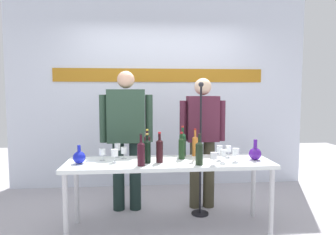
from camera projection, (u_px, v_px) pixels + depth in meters
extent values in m
plane|color=#A4A0A7|center=(169.00, 229.00, 3.17)|extent=(10.00, 10.00, 0.00)
cube|color=silver|center=(160.00, 88.00, 4.60)|extent=(4.51, 0.10, 3.00)
cube|color=#B5741B|center=(160.00, 75.00, 4.53)|extent=(3.15, 0.01, 0.20)
cube|color=white|center=(169.00, 163.00, 3.11)|extent=(2.12, 0.59, 0.04)
cylinder|color=silver|center=(66.00, 209.00, 2.81)|extent=(0.05, 0.05, 0.69)
cylinder|color=silver|center=(271.00, 202.00, 2.99)|extent=(0.05, 0.05, 0.69)
cylinder|color=silver|center=(77.00, 192.00, 3.29)|extent=(0.05, 0.05, 0.69)
cylinder|color=silver|center=(253.00, 187.00, 3.47)|extent=(0.05, 0.05, 0.69)
sphere|color=#1620B5|center=(79.00, 157.00, 3.00)|extent=(0.12, 0.12, 0.12)
cylinder|color=#1620B5|center=(79.00, 149.00, 2.99)|extent=(0.03, 0.03, 0.07)
sphere|color=#4A198C|center=(255.00, 154.00, 3.16)|extent=(0.13, 0.13, 0.13)
cylinder|color=#4A198C|center=(255.00, 144.00, 3.15)|extent=(0.04, 0.04, 0.10)
cylinder|color=black|center=(119.00, 176.00, 3.66)|extent=(0.14, 0.14, 0.84)
cylinder|color=black|center=(135.00, 176.00, 3.68)|extent=(0.14, 0.14, 0.84)
cube|color=#2D4736|center=(126.00, 116.00, 3.61)|extent=(0.45, 0.22, 0.64)
cylinder|color=#2D4736|center=(103.00, 119.00, 3.59)|extent=(0.09, 0.09, 0.57)
cylinder|color=#2D4736|center=(149.00, 118.00, 3.64)|extent=(0.09, 0.09, 0.57)
sphere|color=#E2AB8D|center=(126.00, 80.00, 3.57)|extent=(0.21, 0.21, 0.21)
cylinder|color=#3A3625|center=(195.00, 174.00, 3.75)|extent=(0.14, 0.14, 0.84)
cylinder|color=#3A3625|center=(209.00, 174.00, 3.76)|extent=(0.14, 0.14, 0.84)
cube|color=#512032|center=(203.00, 119.00, 3.70)|extent=(0.38, 0.22, 0.56)
cylinder|color=#512032|center=(183.00, 121.00, 3.68)|extent=(0.09, 0.09, 0.50)
cylinder|color=#512032|center=(222.00, 121.00, 3.72)|extent=(0.09, 0.09, 0.50)
sphere|color=beige|center=(203.00, 87.00, 3.66)|extent=(0.21, 0.21, 0.21)
cylinder|color=black|center=(147.00, 148.00, 3.19)|extent=(0.07, 0.07, 0.24)
cone|color=black|center=(147.00, 136.00, 3.18)|extent=(0.07, 0.07, 0.03)
cylinder|color=black|center=(147.00, 134.00, 3.18)|extent=(0.02, 0.02, 0.07)
cylinder|color=gold|center=(147.00, 130.00, 3.18)|extent=(0.03, 0.03, 0.02)
cylinder|color=#184026|center=(183.00, 146.00, 3.34)|extent=(0.07, 0.07, 0.24)
cone|color=#184026|center=(183.00, 134.00, 3.33)|extent=(0.07, 0.07, 0.03)
cylinder|color=#184026|center=(183.00, 131.00, 3.33)|extent=(0.03, 0.03, 0.09)
cylinder|color=#AC251B|center=(183.00, 127.00, 3.32)|extent=(0.03, 0.03, 0.02)
cylinder|color=black|center=(160.00, 152.00, 3.05)|extent=(0.07, 0.07, 0.22)
cone|color=black|center=(159.00, 140.00, 3.04)|extent=(0.07, 0.07, 0.03)
cylinder|color=black|center=(159.00, 137.00, 3.03)|extent=(0.03, 0.03, 0.08)
cylinder|color=red|center=(159.00, 133.00, 3.03)|extent=(0.03, 0.03, 0.02)
cylinder|color=#173116|center=(182.00, 149.00, 3.20)|extent=(0.07, 0.07, 0.21)
cone|color=#173116|center=(182.00, 139.00, 3.19)|extent=(0.07, 0.07, 0.03)
cylinder|color=#173116|center=(182.00, 137.00, 3.19)|extent=(0.02, 0.02, 0.07)
cylinder|color=#AD171C|center=(182.00, 133.00, 3.19)|extent=(0.03, 0.03, 0.02)
cylinder|color=black|center=(199.00, 154.00, 2.94)|extent=(0.07, 0.07, 0.21)
cone|color=black|center=(199.00, 143.00, 2.93)|extent=(0.07, 0.07, 0.03)
cylinder|color=black|center=(199.00, 140.00, 2.93)|extent=(0.02, 0.02, 0.09)
cylinder|color=black|center=(199.00, 135.00, 2.93)|extent=(0.03, 0.03, 0.02)
cylinder|color=orange|center=(195.00, 147.00, 3.36)|extent=(0.07, 0.07, 0.20)
cone|color=orange|center=(195.00, 137.00, 3.35)|extent=(0.07, 0.07, 0.03)
cylinder|color=orange|center=(195.00, 134.00, 3.35)|extent=(0.02, 0.02, 0.09)
cylinder|color=#AC1A14|center=(195.00, 129.00, 3.34)|extent=(0.03, 0.03, 0.02)
cylinder|color=#330E18|center=(141.00, 155.00, 2.90)|extent=(0.07, 0.07, 0.21)
cone|color=#330E18|center=(141.00, 143.00, 2.89)|extent=(0.07, 0.07, 0.03)
cylinder|color=#330E18|center=(141.00, 140.00, 2.89)|extent=(0.03, 0.03, 0.09)
cylinder|color=black|center=(141.00, 134.00, 2.89)|extent=(0.03, 0.03, 0.02)
cylinder|color=black|center=(147.00, 152.00, 3.02)|extent=(0.07, 0.07, 0.22)
cone|color=black|center=(147.00, 141.00, 3.01)|extent=(0.07, 0.07, 0.03)
cylinder|color=black|center=(147.00, 138.00, 3.01)|extent=(0.03, 0.03, 0.07)
cylinder|color=gold|center=(147.00, 134.00, 3.00)|extent=(0.03, 0.03, 0.02)
cylinder|color=white|center=(124.00, 159.00, 3.22)|extent=(0.06, 0.06, 0.00)
cylinder|color=white|center=(124.00, 156.00, 3.21)|extent=(0.01, 0.01, 0.06)
cylinder|color=white|center=(124.00, 150.00, 3.21)|extent=(0.06, 0.06, 0.07)
cylinder|color=white|center=(102.00, 160.00, 3.13)|extent=(0.06, 0.06, 0.00)
cylinder|color=white|center=(102.00, 158.00, 3.13)|extent=(0.01, 0.01, 0.06)
cylinder|color=white|center=(102.00, 152.00, 3.12)|extent=(0.07, 0.07, 0.07)
cylinder|color=white|center=(115.00, 162.00, 3.05)|extent=(0.05, 0.05, 0.00)
cylinder|color=white|center=(115.00, 159.00, 3.05)|extent=(0.01, 0.01, 0.06)
cylinder|color=white|center=(115.00, 153.00, 3.04)|extent=(0.07, 0.07, 0.07)
cylinder|color=white|center=(118.00, 157.00, 3.29)|extent=(0.05, 0.05, 0.00)
cylinder|color=white|center=(118.00, 154.00, 3.29)|extent=(0.01, 0.01, 0.08)
cylinder|color=white|center=(117.00, 147.00, 3.29)|extent=(0.06, 0.06, 0.07)
cylinder|color=white|center=(235.00, 161.00, 3.09)|extent=(0.06, 0.06, 0.00)
cylinder|color=white|center=(236.00, 158.00, 3.09)|extent=(0.01, 0.01, 0.07)
cylinder|color=white|center=(236.00, 151.00, 3.08)|extent=(0.07, 0.07, 0.07)
cylinder|color=white|center=(219.00, 160.00, 3.16)|extent=(0.06, 0.06, 0.00)
cylinder|color=white|center=(219.00, 156.00, 3.16)|extent=(0.01, 0.01, 0.08)
cylinder|color=white|center=(220.00, 149.00, 3.15)|extent=(0.06, 0.06, 0.08)
cylinder|color=white|center=(223.00, 162.00, 3.04)|extent=(0.06, 0.06, 0.00)
cylinder|color=white|center=(223.00, 159.00, 3.04)|extent=(0.01, 0.01, 0.06)
cylinder|color=white|center=(223.00, 153.00, 3.04)|extent=(0.06, 0.06, 0.07)
cylinder|color=white|center=(214.00, 165.00, 2.92)|extent=(0.06, 0.06, 0.00)
cylinder|color=white|center=(214.00, 162.00, 2.92)|extent=(0.01, 0.01, 0.06)
cylinder|color=white|center=(214.00, 156.00, 2.91)|extent=(0.07, 0.07, 0.07)
cylinder|color=white|center=(228.00, 157.00, 3.31)|extent=(0.06, 0.06, 0.00)
cylinder|color=white|center=(228.00, 154.00, 3.31)|extent=(0.01, 0.01, 0.06)
cylinder|color=white|center=(228.00, 149.00, 3.30)|extent=(0.06, 0.06, 0.07)
cylinder|color=black|center=(200.00, 213.00, 3.55)|extent=(0.20, 0.20, 0.02)
cylinder|color=black|center=(200.00, 152.00, 3.49)|extent=(0.02, 0.02, 1.50)
sphere|color=#232328|center=(201.00, 84.00, 3.42)|extent=(0.06, 0.06, 0.06)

